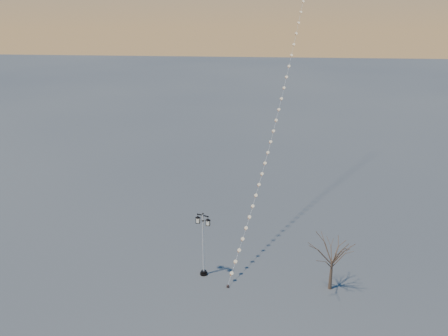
# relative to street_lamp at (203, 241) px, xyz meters

# --- Properties ---
(ground) EXTENTS (300.00, 300.00, 0.00)m
(ground) POSITION_rel_street_lamp_xyz_m (3.38, -0.63, -2.85)
(ground) COLOR #484A49
(ground) RESTS_ON ground
(street_lamp) EXTENTS (1.23, 0.79, 5.14)m
(street_lamp) POSITION_rel_street_lamp_xyz_m (0.00, 0.00, 0.00)
(street_lamp) COLOR black
(street_lamp) RESTS_ON ground
(bare_tree) EXTENTS (2.53, 2.53, 4.20)m
(bare_tree) POSITION_rel_street_lamp_xyz_m (9.33, -0.99, 0.07)
(bare_tree) COLOR brown
(bare_tree) RESTS_ON ground
(kite_train) EXTENTS (8.29, 28.99, 29.18)m
(kite_train) POSITION_rel_street_lamp_xyz_m (5.81, 12.66, 11.62)
(kite_train) COLOR #2D1F1A
(kite_train) RESTS_ON ground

